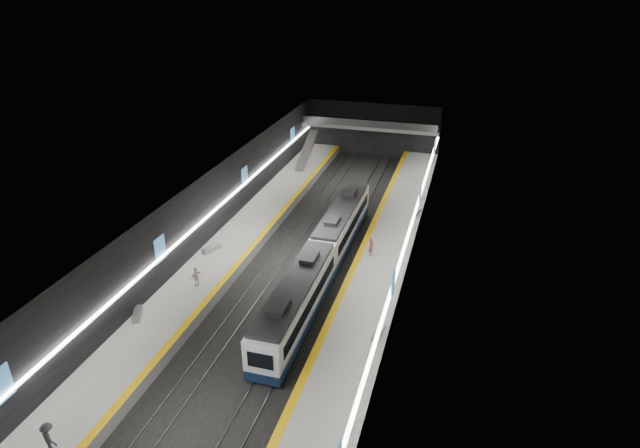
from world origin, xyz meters
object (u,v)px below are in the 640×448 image
(escalator, at_px, (307,150))
(train, at_px, (322,257))
(bench_right_near, at_px, (379,333))
(passenger_right_a, at_px, (371,247))
(passenger_left_b, at_px, (49,437))
(bench_right_far, at_px, (417,212))
(bench_left_near, at_px, (137,314))
(passenger_left_a, at_px, (196,277))
(bench_left_far, at_px, (211,248))

(escalator, bearing_deg, train, -70.08)
(bench_right_near, relative_size, passenger_right_a, 0.97)
(bench_right_near, relative_size, passenger_left_b, 0.91)
(train, relative_size, bench_right_far, 17.95)
(bench_left_near, distance_m, passenger_right_a, 21.84)
(bench_left_near, xyz_separation_m, bench_right_near, (18.83, 2.96, -0.02))
(bench_left_near, distance_m, passenger_left_a, 5.92)
(train, distance_m, passenger_left_a, 11.26)
(passenger_right_a, height_order, passenger_left_a, passenger_right_a)
(bench_right_near, distance_m, passenger_right_a, 12.43)
(bench_right_near, xyz_separation_m, bench_right_far, (0.17, 22.83, -0.01))
(passenger_right_a, bearing_deg, bench_right_near, -156.25)
(passenger_left_a, relative_size, passenger_left_b, 0.93)
(bench_left_near, height_order, passenger_left_a, passenger_left_a)
(passenger_left_b, bearing_deg, bench_right_far, -92.94)
(train, relative_size, escalator, 3.76)
(bench_right_near, bearing_deg, bench_left_near, -161.00)
(passenger_left_b, bearing_deg, escalator, -69.24)
(passenger_left_b, bearing_deg, passenger_right_a, -95.37)
(bench_left_far, distance_m, bench_right_near, 20.05)
(train, distance_m, bench_left_near, 16.49)
(passenger_right_a, bearing_deg, passenger_left_b, 164.51)
(train, xyz_separation_m, bench_left_near, (-12.00, -11.27, -0.95))
(bench_right_near, bearing_deg, passenger_left_b, -125.67)
(train, relative_size, bench_left_near, 15.20)
(passenger_right_a, bearing_deg, bench_right_far, -6.41)
(bench_left_far, bearing_deg, bench_right_near, -1.92)
(passenger_left_a, bearing_deg, passenger_left_b, 23.70)
(passenger_left_a, xyz_separation_m, passenger_left_b, (0.29, -18.11, 0.06))
(bench_left_far, bearing_deg, bench_left_near, -70.08)
(passenger_right_a, xyz_separation_m, passenger_left_a, (-13.43, -9.64, -0.00))
(bench_right_near, bearing_deg, passenger_left_a, -178.25)
(train, xyz_separation_m, bench_right_far, (7.00, 14.52, -0.99))
(bench_left_far, height_order, passenger_right_a, passenger_right_a)
(bench_right_far, bearing_deg, bench_left_near, -112.05)
(bench_left_far, relative_size, passenger_left_b, 1.01)
(train, bearing_deg, bench_left_far, 178.55)
(train, xyz_separation_m, passenger_left_a, (-9.58, -5.91, -0.28))
(train, height_order, escalator, escalator)
(bench_right_far, bearing_deg, passenger_left_a, -114.73)
(bench_left_near, bearing_deg, passenger_right_a, 18.49)
(bench_left_near, bearing_deg, passenger_left_a, 40.73)
(escalator, relative_size, bench_right_far, 4.78)
(escalator, distance_m, passenger_left_b, 51.63)
(escalator, bearing_deg, bench_right_far, -37.56)
(passenger_right_a, relative_size, passenger_left_a, 1.01)
(bench_right_far, bearing_deg, escalator, 156.77)
(bench_left_near, bearing_deg, escalator, 62.12)
(train, distance_m, bench_right_near, 10.80)
(bench_right_far, xyz_separation_m, passenger_right_a, (-3.15, -10.79, 0.72))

